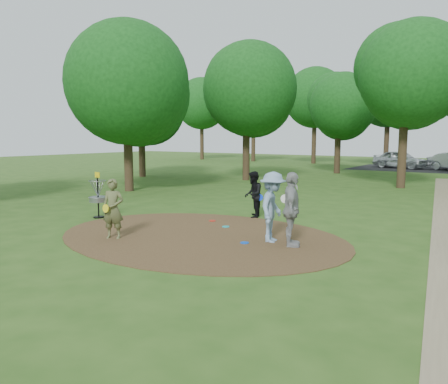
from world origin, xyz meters
The scene contains 13 objects.
ground centered at (0.00, 0.00, 0.00)m, with size 100.00×100.00×0.00m, color #2D5119.
dirt_clearing centered at (0.00, 0.00, 0.01)m, with size 8.40×8.40×0.02m, color #47301C.
parking_lot centered at (2.00, 30.00, 0.00)m, with size 14.00×8.00×0.01m, color black.
player_observer_with_disc centered at (-1.73, -1.51, 0.81)m, with size 0.70×0.60×1.62m.
player_throwing_with_disc centered at (1.96, 0.54, 0.92)m, with size 1.15×1.30×1.83m.
player_walking_with_disc centered at (-0.21, 3.26, 0.78)m, with size 0.85×0.94×1.56m.
player_waiting_with_disc centered at (2.57, 0.38, 0.93)m, with size 0.87×1.18×1.87m.
disc_ground_cyan centered at (-0.05, 1.36, 0.03)m, with size 0.22×0.22×0.02m, color #17B4BF.
disc_ground_blue centered at (1.47, -0.03, 0.03)m, with size 0.22×0.22×0.02m, color blue.
disc_ground_red centered at (-0.92, 1.89, 0.03)m, with size 0.22×0.22×0.02m, color red.
car_left centered at (-1.29, 29.90, 0.76)m, with size 1.79×4.45×1.52m, color #B9BEC1.
disc_golf_basket centered at (-4.50, 0.30, 0.87)m, with size 0.63×0.63×1.54m.
tree_ring centered at (1.57, 9.50, 5.23)m, with size 37.85×45.76×9.48m.
Camera 1 is at (7.13, -9.33, 2.73)m, focal length 35.00 mm.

